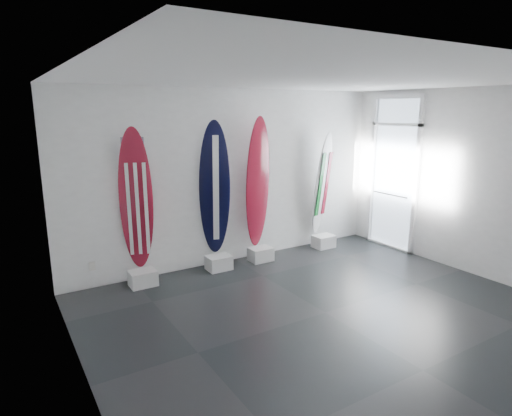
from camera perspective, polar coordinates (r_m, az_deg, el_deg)
floor at (r=6.01m, az=9.11°, el=-13.47°), size 6.00×6.00×0.00m
ceiling at (r=5.40m, az=10.28°, el=16.40°), size 6.00×6.00×0.00m
wall_back at (r=7.54m, az=-2.98°, el=4.08°), size 6.00×0.00×6.00m
wall_left at (r=4.23m, az=-22.66°, el=-3.90°), size 0.00×5.00×5.00m
wall_right at (r=7.80m, az=26.49°, el=3.05°), size 0.00×5.00×5.00m
display_block_usa at (r=6.94m, az=-14.69°, el=-8.94°), size 0.40×0.30×0.24m
surfboard_usa at (r=6.69m, az=-15.53°, el=1.01°), size 0.55×0.40×2.18m
display_block_navy at (r=7.39m, az=-4.92°, el=-7.20°), size 0.40×0.30×0.24m
surfboard_navy at (r=7.15m, az=-5.47°, el=2.49°), size 0.59×0.48×2.26m
display_block_swiss at (r=7.78m, az=0.62°, el=-6.11°), size 0.40×0.30×0.24m
surfboard_swiss at (r=7.54m, az=0.23°, el=3.29°), size 0.55×0.28×2.31m
display_block_italy at (r=8.61m, az=8.90°, el=-4.37°), size 0.40×0.30×0.24m
surfboard_italy at (r=8.43m, az=8.72°, el=3.12°), size 0.53×0.45×2.02m
wall_outlet at (r=6.99m, az=-20.79°, el=-7.19°), size 0.09×0.02×0.13m
glass_door at (r=8.69m, az=17.69°, el=4.16°), size 0.12×1.16×2.85m
balcony at (r=9.89m, az=22.37°, el=-0.67°), size 2.80×2.20×1.20m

